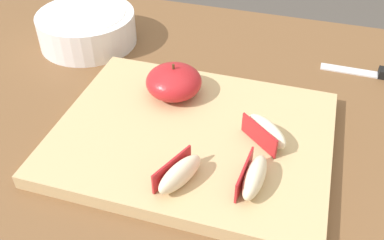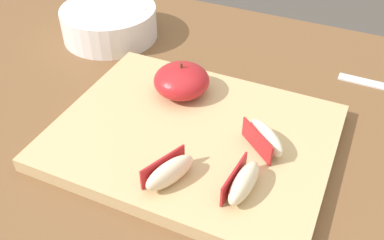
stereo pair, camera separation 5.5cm
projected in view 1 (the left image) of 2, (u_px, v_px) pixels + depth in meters
The scene contains 7 objects.
dining_table at pixel (148, 183), 0.66m from camera, with size 1.23×0.82×0.72m.
cutting_board at pixel (192, 137), 0.57m from camera, with size 0.36×0.28×0.02m.
apple_half_skin_up at pixel (174, 82), 0.62m from camera, with size 0.08×0.08×0.05m.
apple_wedge_right at pixel (266, 131), 0.55m from camera, with size 0.07×0.06×0.03m.
apple_wedge_middle at pixel (179, 174), 0.49m from camera, with size 0.05×0.07×0.03m.
apple_wedge_front at pixel (254, 177), 0.49m from camera, with size 0.03×0.07×0.03m.
ceramic_fruit_bowl at pixel (87, 27), 0.77m from camera, with size 0.17×0.17×0.06m.
Camera 1 is at (0.20, -0.41, 1.12)m, focal length 40.57 mm.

